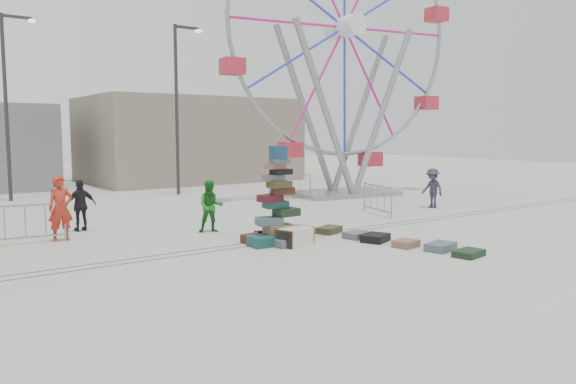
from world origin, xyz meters
TOP-DOWN VIEW (x-y plane):
  - ground at (0.00, 0.00)m, footprint 90.00×90.00m
  - track_line_near at (0.00, 0.60)m, footprint 40.00×0.04m
  - track_line_far at (0.00, 1.00)m, footprint 40.00×0.04m
  - building_right at (7.00, 20.00)m, footprint 12.00×8.00m
  - lamp_post_right at (3.09, 13.00)m, footprint 1.41×0.25m
  - lamp_post_left at (-3.91, 15.00)m, footprint 1.41×0.25m
  - suitcase_tower at (0.12, 0.55)m, footprint 1.89×1.64m
  - ferris_wheel at (9.22, 8.13)m, footprint 11.83×3.51m
  - steamer_trunk at (0.30, 0.00)m, footprint 1.12×0.84m
  - row_case_0 at (2.23, 0.87)m, footprint 0.94×0.77m
  - row_case_1 at (2.34, -0.22)m, footprint 0.81×0.67m
  - row_case_2 at (2.40, -0.91)m, footprint 0.94×0.83m
  - row_case_3 at (2.53, -1.90)m, footprint 0.71×0.61m
  - row_case_4 at (2.92, -2.71)m, footprint 0.94×0.73m
  - row_case_5 at (2.91, -3.57)m, footprint 0.85×0.64m
  - barricade_dummy_c at (-5.46, 4.41)m, footprint 2.00×0.37m
  - barricade_wheel_front at (6.07, 2.70)m, footprint 0.64×1.95m
  - barricade_wheel_back at (6.67, 8.97)m, footprint 1.27×1.67m
  - pedestrian_red at (-4.55, 4.34)m, footprint 0.68×0.46m
  - pedestrian_green at (-0.57, 3.05)m, footprint 0.94×0.86m
  - pedestrian_black at (-3.66, 5.57)m, footprint 0.94×0.43m
  - pedestrian_grey at (9.15, 2.73)m, footprint 0.65×1.05m

SIDE VIEW (x-z plane):
  - ground at x=0.00m, z-range 0.00..0.00m
  - track_line_near at x=0.00m, z-range 0.00..0.01m
  - track_line_far at x=0.00m, z-range 0.00..0.01m
  - row_case_5 at x=2.91m, z-range 0.00..0.16m
  - row_case_1 at x=2.34m, z-range 0.00..0.18m
  - row_case_3 at x=2.53m, z-range 0.00..0.19m
  - row_case_0 at x=2.23m, z-range 0.00..0.19m
  - row_case_4 at x=2.92m, z-range 0.00..0.20m
  - row_case_2 at x=2.40m, z-range 0.00..0.21m
  - steamer_trunk at x=0.30m, z-range 0.00..0.47m
  - barricade_dummy_c at x=-5.46m, z-range 0.00..1.10m
  - barricade_wheel_front at x=6.07m, z-range 0.00..1.10m
  - barricade_wheel_back at x=6.67m, z-range 0.00..1.10m
  - suitcase_tower at x=0.12m, z-range -0.58..2.06m
  - pedestrian_green at x=-0.57m, z-range 0.00..1.57m
  - pedestrian_grey at x=9.15m, z-range 0.00..1.57m
  - pedestrian_black at x=-3.66m, z-range 0.00..1.57m
  - pedestrian_red at x=-4.55m, z-range 0.00..1.81m
  - building_right at x=7.00m, z-range 0.00..5.00m
  - lamp_post_right at x=3.09m, z-range 0.48..8.48m
  - lamp_post_left at x=-3.91m, z-range 0.48..8.48m
  - ferris_wheel at x=9.22m, z-range -0.11..13.70m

